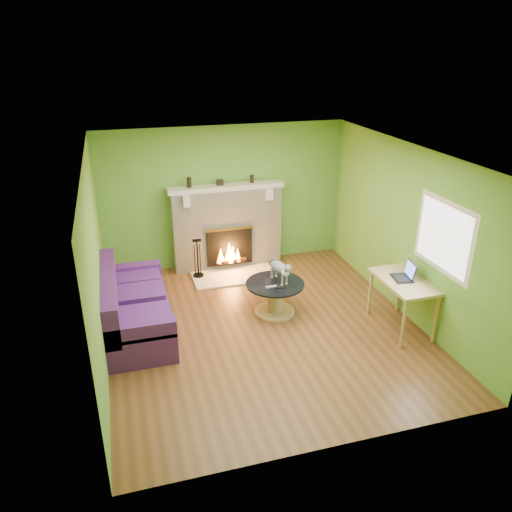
% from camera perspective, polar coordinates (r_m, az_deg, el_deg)
% --- Properties ---
extents(floor, '(5.00, 5.00, 0.00)m').
position_cam_1_polar(floor, '(7.56, 0.81, -8.10)').
color(floor, brown).
rests_on(floor, ground).
extents(ceiling, '(5.00, 5.00, 0.00)m').
position_cam_1_polar(ceiling, '(6.58, 0.94, 11.56)').
color(ceiling, white).
rests_on(ceiling, wall_back).
extents(wall_back, '(5.00, 0.00, 5.00)m').
position_cam_1_polar(wall_back, '(9.25, -3.68, 6.75)').
color(wall_back, '#5C9932').
rests_on(wall_back, floor).
extents(wall_front, '(5.00, 0.00, 5.00)m').
position_cam_1_polar(wall_front, '(4.90, 9.55, -9.80)').
color(wall_front, '#5C9932').
rests_on(wall_front, floor).
extents(wall_left, '(0.00, 5.00, 5.00)m').
position_cam_1_polar(wall_left, '(6.71, -17.83, -1.06)').
color(wall_left, '#5C9932').
rests_on(wall_left, floor).
extents(wall_right, '(0.00, 5.00, 5.00)m').
position_cam_1_polar(wall_right, '(7.88, 16.74, 2.74)').
color(wall_right, '#5C9932').
rests_on(wall_right, floor).
extents(window_frame, '(0.00, 1.20, 1.20)m').
position_cam_1_polar(window_frame, '(7.10, 20.69, 2.09)').
color(window_frame, silver).
rests_on(window_frame, wall_right).
extents(window_pane, '(0.00, 1.06, 1.06)m').
position_cam_1_polar(window_pane, '(7.10, 20.63, 2.08)').
color(window_pane, white).
rests_on(window_pane, wall_right).
extents(fireplace, '(2.10, 0.46, 1.58)m').
position_cam_1_polar(fireplace, '(9.24, -3.34, 3.30)').
color(fireplace, beige).
rests_on(fireplace, floor).
extents(hearth, '(1.50, 0.75, 0.03)m').
position_cam_1_polar(hearth, '(9.08, -2.49, -2.27)').
color(hearth, beige).
rests_on(hearth, floor).
extents(mantel, '(2.10, 0.28, 0.08)m').
position_cam_1_polar(mantel, '(8.99, -3.43, 7.85)').
color(mantel, beige).
rests_on(mantel, fireplace).
extents(sofa, '(0.93, 2.07, 0.93)m').
position_cam_1_polar(sofa, '(7.54, -13.95, -5.82)').
color(sofa, '#411759').
rests_on(sofa, floor).
extents(coffee_table, '(0.91, 0.91, 0.51)m').
position_cam_1_polar(coffee_table, '(7.80, 2.16, -4.53)').
color(coffee_table, tan).
rests_on(coffee_table, floor).
extents(desk, '(0.62, 1.07, 0.79)m').
position_cam_1_polar(desk, '(7.52, 16.55, -3.30)').
color(desk, tan).
rests_on(desk, floor).
extents(cat, '(0.36, 0.64, 0.38)m').
position_cam_1_polar(cat, '(7.68, 2.66, -1.60)').
color(cat, slate).
rests_on(cat, coffee_table).
extents(remote_silver, '(0.17, 0.05, 0.02)m').
position_cam_1_polar(remote_silver, '(7.57, 1.75, -3.52)').
color(remote_silver, '#98989B').
rests_on(remote_silver, coffee_table).
extents(remote_black, '(0.16, 0.06, 0.02)m').
position_cam_1_polar(remote_black, '(7.55, 2.76, -3.61)').
color(remote_black, black).
rests_on(remote_black, coffee_table).
extents(laptop, '(0.34, 0.37, 0.24)m').
position_cam_1_polar(laptop, '(7.45, 16.41, -1.66)').
color(laptop, black).
rests_on(laptop, desk).
extents(fire_tools, '(0.19, 0.19, 0.72)m').
position_cam_1_polar(fire_tools, '(8.94, -6.69, -0.19)').
color(fire_tools, black).
rests_on(fire_tools, hearth).
extents(mantel_vase_left, '(0.08, 0.08, 0.18)m').
position_cam_1_polar(mantel_vase_left, '(8.87, -7.66, 8.34)').
color(mantel_vase_left, black).
rests_on(mantel_vase_left, mantel).
extents(mantel_vase_right, '(0.07, 0.07, 0.14)m').
position_cam_1_polar(mantel_vase_right, '(9.10, -0.48, 8.81)').
color(mantel_vase_right, black).
rests_on(mantel_vase_right, mantel).
extents(mantel_box, '(0.12, 0.08, 0.10)m').
position_cam_1_polar(mantel_box, '(8.97, -4.14, 8.40)').
color(mantel_box, black).
rests_on(mantel_box, mantel).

